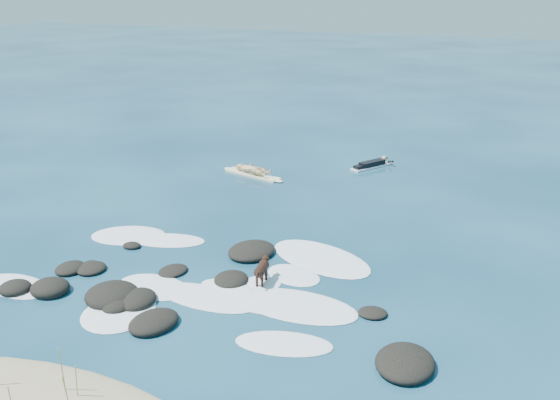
% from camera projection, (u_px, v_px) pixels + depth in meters
% --- Properties ---
extents(ground, '(160.00, 160.00, 0.00)m').
position_uv_depth(ground, '(216.00, 266.00, 19.41)').
color(ground, '#0A2642').
rests_on(ground, ground).
extents(dune_grass, '(3.81, 1.95, 1.23)m').
position_uv_depth(dune_grass, '(22.00, 398.00, 12.40)').
color(dune_grass, '#A3A44F').
rests_on(dune_grass, ground).
extents(reef_rocks, '(12.29, 6.77, 0.53)m').
position_uv_depth(reef_rocks, '(178.00, 294.00, 17.45)').
color(reef_rocks, black).
rests_on(reef_rocks, ground).
extents(breaking_foam, '(11.00, 8.22, 0.12)m').
position_uv_depth(breaking_foam, '(210.00, 282.00, 18.36)').
color(breaking_foam, white).
rests_on(breaking_foam, ground).
extents(standing_surfer_rig, '(3.36, 1.33, 1.94)m').
position_uv_depth(standing_surfer_rig, '(252.00, 159.00, 27.79)').
color(standing_surfer_rig, '#F3EEC3').
rests_on(standing_surfer_rig, ground).
extents(paddling_surfer_rig, '(1.73, 2.29, 0.43)m').
position_uv_depth(paddling_surfer_rig, '(372.00, 164.00, 29.23)').
color(paddling_surfer_rig, white).
rests_on(paddling_surfer_rig, ground).
extents(dog, '(0.41, 1.21, 0.77)m').
position_uv_depth(dog, '(262.00, 268.00, 18.09)').
color(dog, black).
rests_on(dog, ground).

